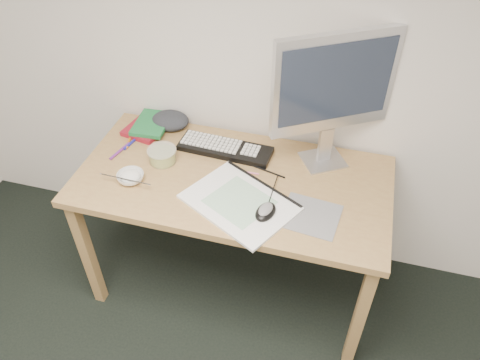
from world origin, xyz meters
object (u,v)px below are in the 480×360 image
object	(u,v)px
desk	(233,191)
keyboard	(225,149)
monitor	(334,87)
rice_bowl	(131,177)
sketchpad	(239,203)

from	to	relation	value
desk	keyboard	size ratio (longest dim) A/B	3.13
desk	monitor	world-z (taller)	monitor
keyboard	rice_bowl	world-z (taller)	rice_bowl
desk	sketchpad	bearing A→B (deg)	-63.83
monitor	rice_bowl	size ratio (longest dim) A/B	5.26
rice_bowl	keyboard	bearing A→B (deg)	42.73
sketchpad	desk	bearing A→B (deg)	144.40
sketchpad	rice_bowl	xyz separation A→B (m)	(-0.50, 0.01, 0.01)
sketchpad	keyboard	bearing A→B (deg)	144.39
sketchpad	monitor	bearing A→B (deg)	79.93
desk	keyboard	xyz separation A→B (m)	(-0.09, 0.18, 0.10)
keyboard	desk	bearing A→B (deg)	-60.76
monitor	rice_bowl	bearing A→B (deg)	172.44
sketchpad	rice_bowl	size ratio (longest dim) A/B	3.70
sketchpad	monitor	world-z (taller)	monitor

